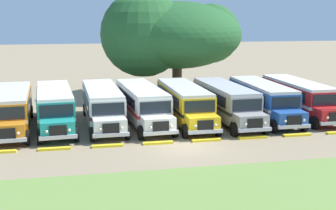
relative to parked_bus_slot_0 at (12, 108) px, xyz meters
name	(u,v)px	position (x,y,z in m)	size (l,w,h in m)	color
ground_plane	(186,147)	(11.49, -7.19, -1.58)	(220.00, 220.00, 0.00)	#937F60
foreground_grass_strip	(238,208)	(11.49, -16.71, -1.58)	(80.00, 11.15, 0.01)	olive
parked_bus_slot_0	(12,108)	(0.00, 0.00, 0.00)	(3.27, 10.93, 2.82)	orange
parked_bus_slot_1	(55,106)	(3.07, 0.16, 0.00)	(3.35, 10.94, 2.82)	teal
parked_bus_slot_2	(103,104)	(6.65, 0.08, 0.00)	(2.99, 10.88, 2.82)	silver
parked_bus_slot_3	(142,103)	(9.72, -0.07, 0.00)	(3.34, 10.94, 2.82)	silver
parked_bus_slot_4	(184,102)	(13.05, -0.33, 0.00)	(2.79, 10.85, 2.82)	yellow
parked_bus_slot_5	(226,101)	(16.39, -0.52, 0.00)	(2.96, 10.88, 2.82)	#9E9993
parked_bus_slot_6	(263,98)	(19.69, -0.22, 0.00)	(2.79, 10.85, 2.82)	#23519E
parked_bus_slot_7	(299,96)	(23.09, 0.15, 0.00)	(2.72, 10.85, 2.82)	red
curb_wheelstop_1	(55,149)	(3.26, -6.25, -1.51)	(2.00, 0.36, 0.15)	yellow
curb_wheelstop_2	(107,146)	(6.55, -6.25, -1.51)	(2.00, 0.36, 0.15)	yellow
curb_wheelstop_3	(158,143)	(9.85, -6.25, -1.51)	(2.00, 0.36, 0.15)	yellow
curb_wheelstop_4	(206,140)	(13.14, -6.25, -1.51)	(2.00, 0.36, 0.15)	yellow
curb_wheelstop_5	(253,138)	(16.43, -6.25, -1.51)	(2.00, 0.36, 0.15)	yellow
curb_wheelstop_6	(297,135)	(19.73, -6.25, -1.51)	(2.00, 0.36, 0.15)	yellow
broad_shade_tree	(172,35)	(14.68, 12.18, 4.73)	(15.41, 13.38, 10.75)	brown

